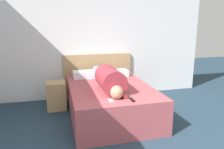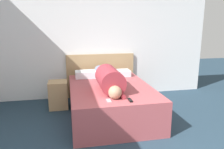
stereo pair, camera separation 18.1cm
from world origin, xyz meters
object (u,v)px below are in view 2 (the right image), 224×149
object	(u,v)px
bed	(110,101)
cell_phone	(109,100)
pillow_near_headboard	(88,74)
nightstand	(58,95)
pillow_second	(119,73)
tv_remote	(130,100)
person_lying	(108,79)

from	to	relation	value
bed	cell_phone	bearing A→B (deg)	-102.94
bed	cell_phone	distance (m)	0.83
pillow_near_headboard	bed	bearing A→B (deg)	-65.20
pillow_near_headboard	nightstand	bearing A→B (deg)	-166.25
bed	pillow_second	xyz separation A→B (m)	(0.33, 0.74, 0.35)
tv_remote	cell_phone	size ratio (longest dim) A/B	1.15
person_lying	pillow_second	bearing A→B (deg)	65.16
pillow_second	pillow_near_headboard	bearing A→B (deg)	180.00
bed	pillow_near_headboard	xyz separation A→B (m)	(-0.34, 0.74, 0.35)
bed	pillow_second	world-z (taller)	pillow_second
bed	pillow_near_headboard	bearing A→B (deg)	114.80
pillow_near_headboard	cell_phone	distance (m)	1.51
pillow_second	tv_remote	distance (m)	1.58
person_lying	pillow_second	distance (m)	0.94
cell_phone	bed	bearing A→B (deg)	77.06
pillow_second	tv_remote	world-z (taller)	pillow_second
bed	nightstand	bearing A→B (deg)	148.24
cell_phone	pillow_second	bearing A→B (deg)	71.44
tv_remote	cell_phone	world-z (taller)	tv_remote
pillow_near_headboard	person_lying	bearing A→B (deg)	-71.92
nightstand	tv_remote	xyz separation A→B (m)	(1.09, -1.41, 0.30)
bed	person_lying	xyz separation A→B (m)	(-0.06, -0.11, 0.46)
nightstand	pillow_near_headboard	size ratio (longest dim) A/B	1.09
nightstand	pillow_near_headboard	bearing A→B (deg)	13.75
person_lying	tv_remote	distance (m)	0.76
nightstand	tv_remote	distance (m)	1.81
pillow_near_headboard	tv_remote	world-z (taller)	pillow_near_headboard
bed	pillow_near_headboard	distance (m)	0.89
person_lying	tv_remote	bearing A→B (deg)	-74.54
pillow_near_headboard	pillow_second	bearing A→B (deg)	0.00
cell_phone	nightstand	bearing A→B (deg)	120.00
bed	tv_remote	bearing A→B (deg)	-80.84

